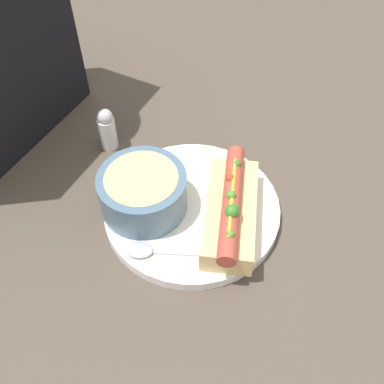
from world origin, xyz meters
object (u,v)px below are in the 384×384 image
Objects in this scene: hot_dog at (229,212)px; salt_shaker at (107,129)px; soup_bowl at (143,190)px; spoon at (156,251)px.

salt_shaker is at bearing 54.77° from hot_dog.
hot_dog reaches higher than soup_bowl.
soup_bowl is 0.09m from spoon.
hot_dog reaches higher than spoon.
hot_dog is at bearing -150.99° from spoon.
spoon is at bearing -138.07° from soup_bowl.
spoon is 0.23m from salt_shaker.
spoon is at bearing 123.03° from hot_dog.
hot_dog is 2.43× the size of salt_shaker.
salt_shaker is at bearing -64.83° from spoon.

